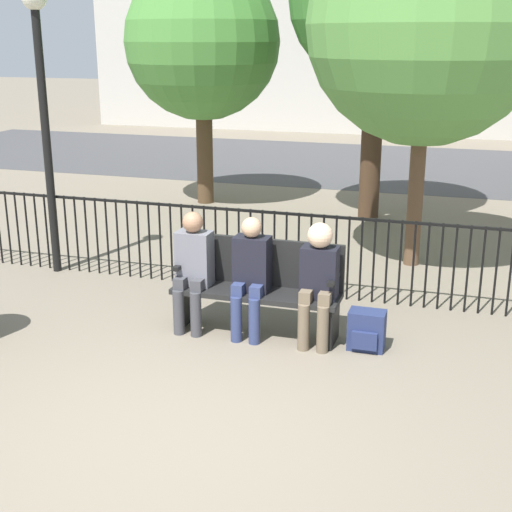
% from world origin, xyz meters
% --- Properties ---
extents(ground_plane, '(80.00, 80.00, 0.00)m').
position_xyz_m(ground_plane, '(0.00, 0.00, 0.00)').
color(ground_plane, '#706656').
extents(park_bench, '(1.64, 0.45, 0.92)m').
position_xyz_m(park_bench, '(0.00, 2.11, 0.49)').
color(park_bench, black).
rests_on(park_bench, ground).
extents(seated_person_0, '(0.34, 0.39, 1.19)m').
position_xyz_m(seated_person_0, '(-0.63, 1.98, 0.67)').
color(seated_person_0, '#3D3D42').
rests_on(seated_person_0, ground).
extents(seated_person_1, '(0.34, 0.39, 1.18)m').
position_xyz_m(seated_person_1, '(-0.04, 1.98, 0.66)').
color(seated_person_1, navy).
rests_on(seated_person_1, ground).
extents(seated_person_2, '(0.34, 0.39, 1.18)m').
position_xyz_m(seated_person_2, '(0.62, 1.98, 0.68)').
color(seated_person_2, brown).
rests_on(seated_person_2, ground).
extents(backpack, '(0.34, 0.26, 0.37)m').
position_xyz_m(backpack, '(1.09, 2.00, 0.18)').
color(backpack, navy).
rests_on(backpack, ground).
extents(fence_railing, '(9.01, 0.03, 0.95)m').
position_xyz_m(fence_railing, '(-0.02, 3.24, 0.56)').
color(fence_railing, black).
rests_on(fence_railing, ground).
extents(tree_0, '(2.83, 2.83, 4.35)m').
position_xyz_m(tree_0, '(1.24, 4.76, 2.93)').
color(tree_0, brown).
rests_on(tree_0, ground).
extents(tree_3, '(2.57, 2.57, 4.00)m').
position_xyz_m(tree_3, '(-2.56, 7.29, 2.70)').
color(tree_3, '#4C3823').
rests_on(tree_3, ground).
extents(lamp_post, '(0.28, 0.28, 3.35)m').
position_xyz_m(lamp_post, '(-2.95, 3.18, 2.24)').
color(lamp_post, black).
rests_on(lamp_post, ground).
extents(street_surface, '(24.00, 6.00, 0.01)m').
position_xyz_m(street_surface, '(0.00, 12.00, 0.00)').
color(street_surface, '#3D3D3F').
rests_on(street_surface, ground).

